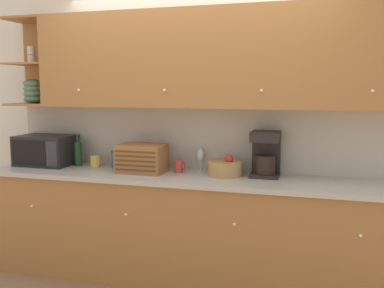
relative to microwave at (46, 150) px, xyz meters
name	(u,v)px	position (x,y,z in m)	size (l,w,h in m)	color
ground_plane	(198,267)	(1.46, 0.21, -1.09)	(24.00, 24.00, 0.00)	#896647
wall_back	(199,130)	(1.46, 0.24, 0.21)	(6.00, 0.06, 2.60)	white
counter_unit	(189,229)	(1.46, -0.09, -0.61)	(3.62, 0.63, 0.95)	#A36B38
backsplash_panel	(198,138)	(1.46, 0.20, 0.14)	(3.60, 0.01, 0.57)	#B7B2A8
upper_cabinets	(212,59)	(1.62, 0.03, 0.83)	(3.60, 0.39, 0.81)	#A36B38
microwave	(46,150)	(0.00, 0.00, 0.00)	(0.52, 0.37, 0.28)	black
wine_bottle	(78,152)	(0.32, 0.04, -0.01)	(0.08, 0.08, 0.30)	#19381E
mug_blue_second	(96,161)	(0.51, 0.04, -0.09)	(0.10, 0.09, 0.11)	gold
storage_canister	(118,159)	(0.73, 0.06, -0.06)	(0.13, 0.13, 0.16)	#33567A
bread_box	(142,158)	(1.02, -0.07, -0.02)	(0.40, 0.30, 0.24)	#996033
mug	(179,166)	(1.34, 0.01, -0.09)	(0.09, 0.08, 0.11)	#B73D38
wine_glass	(200,156)	(1.50, 0.14, -0.01)	(0.07, 0.07, 0.20)	silver
fruit_basket	(225,168)	(1.76, -0.02, -0.08)	(0.29, 0.29, 0.19)	#A87F4C
coffee_maker	(265,154)	(2.08, 0.06, 0.05)	(0.24, 0.24, 0.38)	black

